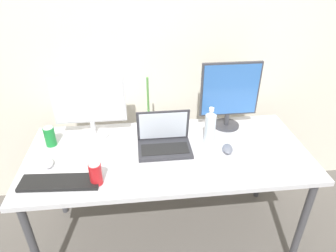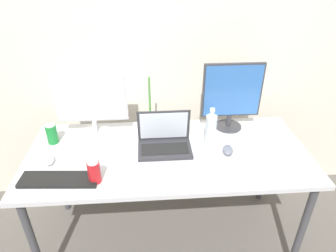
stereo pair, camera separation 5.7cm
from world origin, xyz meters
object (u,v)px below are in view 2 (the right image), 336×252
mouse_by_keyboard (228,150)px  bamboo_vase (150,119)px  monitor_left (92,104)px  keyboard_main (59,179)px  laptop_silver (164,140)px  mouse_by_laptop (49,160)px  water_bottle (211,128)px  soda_can_by_laptop (94,172)px  work_desk (168,160)px  soda_can_near_keyboard (52,134)px  keyboard_aux (207,174)px  monitor_center (232,95)px

mouse_by_keyboard → bamboo_vase: 0.55m
monitor_left → keyboard_main: size_ratio=1.09×
laptop_silver → monitor_left: bearing=156.8°
keyboard_main → mouse_by_laptop: 0.19m
water_bottle → soda_can_by_laptop: size_ratio=1.96×
mouse_by_keyboard → keyboard_main: bearing=-157.8°
bamboo_vase → water_bottle: bearing=-29.0°
mouse_by_keyboard → water_bottle: (-0.09, 0.11, 0.09)m
monitor_left → soda_can_by_laptop: monitor_left is taller
water_bottle → work_desk: bearing=-165.8°
work_desk → soda_can_near_keyboard: (-0.72, 0.15, 0.12)m
keyboard_aux → soda_can_near_keyboard: (-0.91, 0.39, 0.05)m
work_desk → water_bottle: size_ratio=6.86×
work_desk → mouse_by_laptop: size_ratio=16.36×
monitor_left → mouse_by_laptop: monitor_left is taller
keyboard_aux → mouse_by_laptop: 0.90m
water_bottle → keyboard_aux: bearing=-103.9°
laptop_silver → mouse_by_laptop: size_ratio=3.11×
work_desk → monitor_left: bearing=152.9°
work_desk → laptop_silver: bearing=112.1°
work_desk → mouse_by_laptop: bearing=-175.4°
keyboard_main → water_bottle: 0.92m
keyboard_aux → water_bottle: size_ratio=1.57×
keyboard_main → keyboard_aux: same height
monitor_center → bamboo_vase: 0.56m
work_desk → keyboard_main: (-0.59, -0.22, 0.07)m
work_desk → soda_can_near_keyboard: size_ratio=13.42×
work_desk → monitor_left: 0.59m
keyboard_aux → soda_can_by_laptop: bearing=179.4°
keyboard_main → bamboo_vase: bamboo_vase is taller
monitor_center → soda_can_by_laptop: size_ratio=3.62×
soda_can_by_laptop → monitor_center: bearing=30.7°
keyboard_aux → soda_can_near_keyboard: size_ratio=3.07×
keyboard_main → soda_can_near_keyboard: size_ratio=3.26×
soda_can_by_laptop → mouse_by_keyboard: bearing=14.8°
mouse_by_keyboard → water_bottle: size_ratio=0.40×
water_bottle → bamboo_vase: bamboo_vase is taller
mouse_by_laptop → water_bottle: size_ratio=0.42×
water_bottle → soda_can_by_laptop: (-0.67, -0.31, -0.05)m
soda_can_near_keyboard → laptop_silver: bearing=-8.7°
mouse_by_laptop → bamboo_vase: (0.59, 0.33, 0.06)m
laptop_silver → mouse_by_laptop: 0.68m
soda_can_by_laptop → bamboo_vase: bamboo_vase is taller
mouse_by_laptop → water_bottle: bearing=-9.6°
monitor_left → water_bottle: monitor_left is taller
soda_can_by_laptop → bamboo_vase: bearing=59.3°
water_bottle → soda_can_near_keyboard: bearing=175.0°
monitor_center → mouse_by_laptop: size_ratio=4.42×
bamboo_vase → work_desk: bearing=-70.1°
mouse_by_keyboard → mouse_by_laptop: (-1.05, -0.02, -0.00)m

